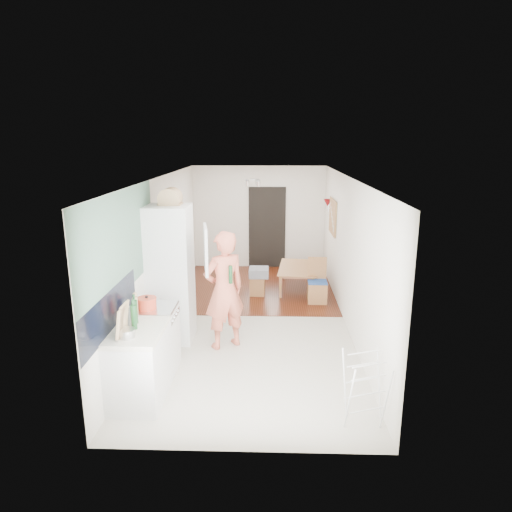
# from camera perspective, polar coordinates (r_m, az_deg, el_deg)

# --- Properties ---
(room_shell) EXTENTS (3.20, 7.00, 2.50)m
(room_shell) POSITION_cam_1_polar(r_m,az_deg,el_deg) (7.76, -0.30, 0.51)
(room_shell) COLOR silver
(room_shell) RESTS_ON ground
(floor) EXTENTS (3.20, 7.00, 0.01)m
(floor) POSITION_cam_1_polar(r_m,az_deg,el_deg) (8.15, -0.28, -8.05)
(floor) COLOR #BAB2A2
(floor) RESTS_ON ground
(wood_floor_overlay) EXTENTS (3.20, 3.30, 0.01)m
(wood_floor_overlay) POSITION_cam_1_polar(r_m,az_deg,el_deg) (9.88, 0.11, -3.92)
(wood_floor_overlay) COLOR #572015
(wood_floor_overlay) RESTS_ON room_shell
(sage_wall_panel) EXTENTS (0.02, 3.00, 1.30)m
(sage_wall_panel) POSITION_cam_1_polar(r_m,az_deg,el_deg) (5.97, -16.49, 1.59)
(sage_wall_panel) COLOR slate
(sage_wall_panel) RESTS_ON room_shell
(tile_splashback) EXTENTS (0.02, 1.90, 0.50)m
(tile_splashback) POSITION_cam_1_polar(r_m,az_deg,el_deg) (5.67, -17.65, -6.58)
(tile_splashback) COLOR black
(tile_splashback) RESTS_ON room_shell
(doorway_recess) EXTENTS (0.90, 0.04, 2.00)m
(doorway_recess) POSITION_cam_1_polar(r_m,az_deg,el_deg) (11.21, 1.39, 3.54)
(doorway_recess) COLOR black
(doorway_recess) RESTS_ON room_shell
(base_cabinet) EXTENTS (0.60, 0.90, 0.86)m
(base_cabinet) POSITION_cam_1_polar(r_m,az_deg,el_deg) (5.87, -14.40, -13.28)
(base_cabinet) COLOR silver
(base_cabinet) RESTS_ON room_shell
(worktop) EXTENTS (0.62, 0.92, 0.06)m
(worktop) POSITION_cam_1_polar(r_m,az_deg,el_deg) (5.68, -14.70, -9.16)
(worktop) COLOR beige
(worktop) RESTS_ON room_shell
(range_cooker) EXTENTS (0.60, 0.60, 0.88)m
(range_cooker) POSITION_cam_1_polar(r_m,az_deg,el_deg) (6.51, -12.59, -10.19)
(range_cooker) COLOR silver
(range_cooker) RESTS_ON room_shell
(cooker_top) EXTENTS (0.60, 0.60, 0.04)m
(cooker_top) POSITION_cam_1_polar(r_m,az_deg,el_deg) (6.34, -12.81, -6.40)
(cooker_top) COLOR silver
(cooker_top) RESTS_ON room_shell
(fridge_housing) EXTENTS (0.66, 0.66, 2.15)m
(fridge_housing) POSITION_cam_1_polar(r_m,az_deg,el_deg) (7.22, -10.67, -2.26)
(fridge_housing) COLOR silver
(fridge_housing) RESTS_ON room_shell
(fridge_door) EXTENTS (0.14, 0.56, 0.70)m
(fridge_door) POSITION_cam_1_polar(r_m,az_deg,el_deg) (6.70, -6.29, 0.83)
(fridge_door) COLOR silver
(fridge_door) RESTS_ON room_shell
(fridge_interior) EXTENTS (0.02, 0.52, 0.66)m
(fridge_interior) POSITION_cam_1_polar(r_m,az_deg,el_deg) (7.04, -8.38, 1.41)
(fridge_interior) COLOR white
(fridge_interior) RESTS_ON room_shell
(pinboard) EXTENTS (0.03, 0.90, 0.70)m
(pinboard) POSITION_cam_1_polar(r_m,az_deg,el_deg) (9.64, 9.59, 4.88)
(pinboard) COLOR tan
(pinboard) RESTS_ON room_shell
(pinboard_frame) EXTENTS (0.00, 0.94, 0.74)m
(pinboard_frame) POSITION_cam_1_polar(r_m,az_deg,el_deg) (9.64, 9.50, 4.88)
(pinboard_frame) COLOR #95593B
(pinboard_frame) RESTS_ON room_shell
(wall_sconce) EXTENTS (0.18, 0.18, 0.16)m
(wall_sconce) POSITION_cam_1_polar(r_m,az_deg,el_deg) (10.25, 8.94, 6.59)
(wall_sconce) COLOR maroon
(wall_sconce) RESTS_ON room_shell
(person) EXTENTS (0.94, 0.86, 2.15)m
(person) POSITION_cam_1_polar(r_m,az_deg,el_deg) (6.83, -4.01, -3.00)
(person) COLOR #DD6B52
(person) RESTS_ON floor
(dining_table) EXTENTS (0.77, 1.24, 0.42)m
(dining_table) POSITION_cam_1_polar(r_m,az_deg,el_deg) (9.75, 5.39, -2.99)
(dining_table) COLOR #95593B
(dining_table) RESTS_ON floor
(dining_chair) EXTENTS (0.38, 0.38, 0.87)m
(dining_chair) POSITION_cam_1_polar(r_m,az_deg,el_deg) (8.95, 7.69, -3.13)
(dining_chair) COLOR #95593B
(dining_chair) RESTS_ON floor
(stool) EXTENTS (0.31, 0.31, 0.40)m
(stool) POSITION_cam_1_polar(r_m,az_deg,el_deg) (9.35, 0.18, -3.76)
(stool) COLOR #95593B
(stool) RESTS_ON floor
(grey_drape) EXTENTS (0.40, 0.40, 0.18)m
(grey_drape) POSITION_cam_1_polar(r_m,az_deg,el_deg) (9.28, 0.35, -2.06)
(grey_drape) COLOR gray
(grey_drape) RESTS_ON stool
(drying_rack) EXTENTS (0.52, 0.49, 0.81)m
(drying_rack) POSITION_cam_1_polar(r_m,az_deg,el_deg) (5.43, 13.46, -15.98)
(drying_rack) COLOR silver
(drying_rack) RESTS_ON floor
(bread_bin) EXTENTS (0.41, 0.40, 0.18)m
(bread_bin) POSITION_cam_1_polar(r_m,az_deg,el_deg) (7.06, -10.67, 7.06)
(bread_bin) COLOR tan
(bread_bin) RESTS_ON fridge_housing
(red_casserole) EXTENTS (0.29, 0.29, 0.15)m
(red_casserole) POSITION_cam_1_polar(r_m,az_deg,el_deg) (6.26, -13.49, -5.77)
(red_casserole) COLOR #DA4228
(red_casserole) RESTS_ON cooker_top
(steel_pan) EXTENTS (0.21, 0.21, 0.10)m
(steel_pan) POSITION_cam_1_polar(r_m,az_deg,el_deg) (5.47, -15.85, -9.27)
(steel_pan) COLOR silver
(steel_pan) RESTS_ON worktop
(held_bottle) EXTENTS (0.06, 0.06, 0.27)m
(held_bottle) POSITION_cam_1_polar(r_m,az_deg,el_deg) (6.65, -3.20, -2.33)
(held_bottle) COLOR #18421E
(held_bottle) RESTS_ON person
(bottle_a) EXTENTS (0.08, 0.08, 0.30)m
(bottle_a) POSITION_cam_1_polar(r_m,az_deg,el_deg) (5.63, -15.02, -7.39)
(bottle_a) COLOR #18421E
(bottle_a) RESTS_ON worktop
(bottle_b) EXTENTS (0.08, 0.08, 0.30)m
(bottle_b) POSITION_cam_1_polar(r_m,az_deg,el_deg) (5.80, -14.90, -6.76)
(bottle_b) COLOR #18421E
(bottle_b) RESTS_ON worktop
(bottle_c) EXTENTS (0.09, 0.09, 0.20)m
(bottle_c) POSITION_cam_1_polar(r_m,az_deg,el_deg) (5.75, -15.34, -7.47)
(bottle_c) COLOR silver
(bottle_c) RESTS_ON worktop
(pepper_mill_front) EXTENTS (0.07, 0.07, 0.22)m
(pepper_mill_front) POSITION_cam_1_polar(r_m,az_deg,el_deg) (5.97, -14.88, -6.52)
(pepper_mill_front) COLOR tan
(pepper_mill_front) RESTS_ON worktop
(pepper_mill_back) EXTENTS (0.08, 0.08, 0.22)m
(pepper_mill_back) POSITION_cam_1_polar(r_m,az_deg,el_deg) (6.14, -14.81, -5.93)
(pepper_mill_back) COLOR tan
(pepper_mill_back) RESTS_ON worktop
(chopping_boards) EXTENTS (0.11, 0.28, 0.38)m
(chopping_boards) POSITION_cam_1_polar(r_m,az_deg,el_deg) (5.47, -16.37, -7.69)
(chopping_boards) COLOR tan
(chopping_boards) RESTS_ON worktop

